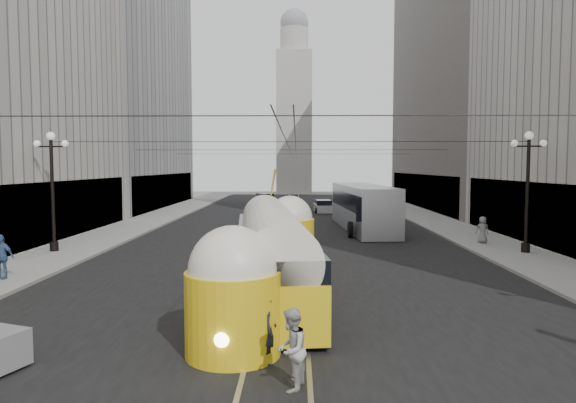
{
  "coord_description": "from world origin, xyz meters",
  "views": [
    {
      "loc": [
        0.46,
        -9.14,
        4.73
      ],
      "look_at": [
        0.1,
        12.11,
        3.25
      ],
      "focal_mm": 32.0,
      "sensor_mm": 36.0,
      "label": 1
    }
  ],
  "objects_px": {
    "pedestrian_crossing_a": "(268,330)",
    "pedestrian_crossing_b": "(291,349)",
    "streetcar": "(271,250)",
    "pedestrian_sidewalk_right": "(483,230)",
    "city_bus": "(363,205)",
    "pedestrian_sidewalk_left": "(1,257)"
  },
  "relations": [
    {
      "from": "pedestrian_crossing_a",
      "to": "pedestrian_crossing_b",
      "type": "xyz_separation_m",
      "value": [
        0.56,
        -1.41,
        0.04
      ]
    },
    {
      "from": "streetcar",
      "to": "pedestrian_crossing_b",
      "type": "xyz_separation_m",
      "value": [
        0.85,
        -8.27,
        -0.75
      ]
    },
    {
      "from": "pedestrian_crossing_b",
      "to": "pedestrian_sidewalk_right",
      "type": "relative_size",
      "value": 1.1
    },
    {
      "from": "city_bus",
      "to": "pedestrian_sidewalk_right",
      "type": "height_order",
      "value": "city_bus"
    },
    {
      "from": "pedestrian_crossing_a",
      "to": "pedestrian_crossing_b",
      "type": "distance_m",
      "value": 1.52
    },
    {
      "from": "streetcar",
      "to": "pedestrian_crossing_a",
      "type": "distance_m",
      "value": 6.92
    },
    {
      "from": "pedestrian_sidewalk_right",
      "to": "city_bus",
      "type": "bearing_deg",
      "value": -52.53
    },
    {
      "from": "pedestrian_crossing_b",
      "to": "pedestrian_sidewalk_right",
      "type": "bearing_deg",
      "value": 164.03
    },
    {
      "from": "pedestrian_crossing_a",
      "to": "city_bus",
      "type": "bearing_deg",
      "value": -13.37
    },
    {
      "from": "streetcar",
      "to": "pedestrian_crossing_a",
      "type": "height_order",
      "value": "streetcar"
    },
    {
      "from": "streetcar",
      "to": "pedestrian_sidewalk_right",
      "type": "height_order",
      "value": "streetcar"
    },
    {
      "from": "pedestrian_crossing_b",
      "to": "city_bus",
      "type": "bearing_deg",
      "value": -176.99
    },
    {
      "from": "pedestrian_crossing_a",
      "to": "pedestrian_sidewalk_right",
      "type": "bearing_deg",
      "value": -33.71
    },
    {
      "from": "pedestrian_sidewalk_left",
      "to": "pedestrian_sidewalk_right",
      "type": "bearing_deg",
      "value": 27.54
    },
    {
      "from": "pedestrian_sidewalk_right",
      "to": "pedestrian_sidewalk_left",
      "type": "distance_m",
      "value": 25.08
    },
    {
      "from": "streetcar",
      "to": "pedestrian_sidewalk_left",
      "type": "relative_size",
      "value": 8.35
    },
    {
      "from": "pedestrian_sidewalk_right",
      "to": "pedestrian_sidewalk_left",
      "type": "bearing_deg",
      "value": 21.76
    },
    {
      "from": "pedestrian_crossing_a",
      "to": "pedestrian_crossing_b",
      "type": "relative_size",
      "value": 0.95
    },
    {
      "from": "streetcar",
      "to": "pedestrian_crossing_a",
      "type": "xyz_separation_m",
      "value": [
        0.29,
        -6.87,
        -0.79
      ]
    },
    {
      "from": "pedestrian_crossing_b",
      "to": "pedestrian_crossing_a",
      "type": "bearing_deg",
      "value": -144.93
    },
    {
      "from": "pedestrian_crossing_a",
      "to": "pedestrian_crossing_b",
      "type": "bearing_deg",
      "value": -159.57
    },
    {
      "from": "city_bus",
      "to": "pedestrian_sidewalk_left",
      "type": "xyz_separation_m",
      "value": [
        -16.85,
        -17.53,
        -0.75
      ]
    }
  ]
}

